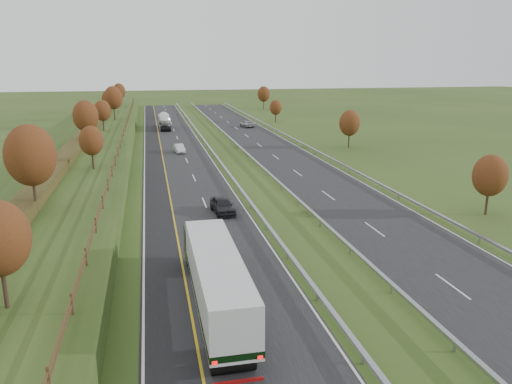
{
  "coord_description": "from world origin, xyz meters",
  "views": [
    {
      "loc": [
        -4.14,
        -16.32,
        14.66
      ],
      "look_at": [
        5.86,
        30.14,
        2.2
      ],
      "focal_mm": 35.0,
      "sensor_mm": 36.0,
      "label": 1
    }
  ],
  "objects_px": {
    "box_lorry": "(215,276)",
    "car_small_far": "(164,116)",
    "car_dark_near": "(223,205)",
    "road_tanker": "(164,120)",
    "car_silver_mid": "(179,148)",
    "car_oncoming": "(247,124)"
  },
  "relations": [
    {
      "from": "car_small_far",
      "to": "road_tanker",
      "type": "bearing_deg",
      "value": -94.6
    },
    {
      "from": "car_dark_near",
      "to": "car_small_far",
      "type": "bearing_deg",
      "value": 86.02
    },
    {
      "from": "road_tanker",
      "to": "car_silver_mid",
      "type": "height_order",
      "value": "road_tanker"
    },
    {
      "from": "car_silver_mid",
      "to": "car_small_far",
      "type": "bearing_deg",
      "value": 84.12
    },
    {
      "from": "car_dark_near",
      "to": "car_oncoming",
      "type": "height_order",
      "value": "car_dark_near"
    },
    {
      "from": "road_tanker",
      "to": "car_oncoming",
      "type": "bearing_deg",
      "value": -3.04
    },
    {
      "from": "car_silver_mid",
      "to": "box_lorry",
      "type": "bearing_deg",
      "value": -97.96
    },
    {
      "from": "box_lorry",
      "to": "car_small_far",
      "type": "bearing_deg",
      "value": 89.6
    },
    {
      "from": "road_tanker",
      "to": "car_dark_near",
      "type": "xyz_separation_m",
      "value": [
        3.24,
        -66.66,
        -1.03
      ]
    },
    {
      "from": "box_lorry",
      "to": "car_silver_mid",
      "type": "xyz_separation_m",
      "value": [
        1.36,
        55.3,
        -1.61
      ]
    },
    {
      "from": "road_tanker",
      "to": "car_oncoming",
      "type": "height_order",
      "value": "road_tanker"
    },
    {
      "from": "box_lorry",
      "to": "car_silver_mid",
      "type": "bearing_deg",
      "value": 88.59
    },
    {
      "from": "road_tanker",
      "to": "car_small_far",
      "type": "xyz_separation_m",
      "value": [
        0.61,
        20.76,
        -1.1
      ]
    },
    {
      "from": "box_lorry",
      "to": "car_oncoming",
      "type": "distance_m",
      "value": 87.65
    },
    {
      "from": "box_lorry",
      "to": "car_silver_mid",
      "type": "relative_size",
      "value": 3.92
    },
    {
      "from": "road_tanker",
      "to": "car_small_far",
      "type": "distance_m",
      "value": 20.79
    },
    {
      "from": "box_lorry",
      "to": "car_dark_near",
      "type": "distance_m",
      "value": 20.27
    },
    {
      "from": "car_silver_mid",
      "to": "car_oncoming",
      "type": "relative_size",
      "value": 0.82
    },
    {
      "from": "road_tanker",
      "to": "car_silver_mid",
      "type": "distance_m",
      "value": 31.34
    },
    {
      "from": "box_lorry",
      "to": "car_dark_near",
      "type": "bearing_deg",
      "value": 80.38
    },
    {
      "from": "road_tanker",
      "to": "car_oncoming",
      "type": "xyz_separation_m",
      "value": [
        18.64,
        -0.99,
        -1.12
      ]
    },
    {
      "from": "box_lorry",
      "to": "car_small_far",
      "type": "distance_m",
      "value": 107.37
    }
  ]
}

